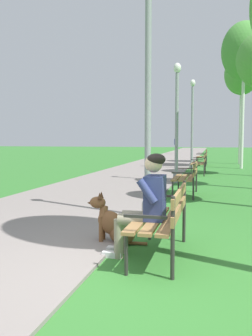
% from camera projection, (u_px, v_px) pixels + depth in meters
% --- Properties ---
extents(ground_plane, '(120.00, 120.00, 0.00)m').
position_uv_depth(ground_plane, '(114.00, 279.00, 3.67)').
color(ground_plane, '#33752D').
extents(paved_path, '(3.60, 60.00, 0.04)m').
position_uv_depth(paved_path, '(174.00, 157.00, 27.39)').
color(paved_path, gray).
rests_on(paved_path, ground).
extents(park_bench_near, '(0.55, 1.50, 0.85)m').
position_uv_depth(park_bench_near, '(164.00, 215.00, 4.32)').
color(park_bench_near, olive).
rests_on(park_bench_near, ground).
extents(park_bench_mid, '(0.55, 1.50, 0.85)m').
position_uv_depth(park_bench_mid, '(188.00, 175.00, 9.04)').
color(park_bench_mid, olive).
rests_on(park_bench_mid, ground).
extents(park_bench_far, '(0.55, 1.50, 0.85)m').
position_uv_depth(park_bench_far, '(200.00, 162.00, 14.39)').
color(park_bench_far, olive).
rests_on(park_bench_far, ground).
extents(park_bench_furthest, '(0.55, 1.50, 0.85)m').
position_uv_depth(park_bench_furthest, '(203.00, 156.00, 19.51)').
color(park_bench_furthest, olive).
rests_on(park_bench_furthest, ground).
extents(person_seated_on_near_bench, '(0.74, 0.49, 1.25)m').
position_uv_depth(person_seated_on_near_bench, '(146.00, 201.00, 4.28)').
color(person_seated_on_near_bench, gray).
rests_on(person_seated_on_near_bench, ground).
extents(dog_brown, '(0.83, 0.30, 0.71)m').
position_uv_depth(dog_brown, '(115.00, 225.00, 4.87)').
color(dog_brown, brown).
rests_on(dog_brown, ground).
extents(lamp_post_near, '(0.24, 0.24, 4.47)m').
position_uv_depth(lamp_post_near, '(148.00, 87.00, 6.27)').
color(lamp_post_near, gray).
rests_on(lamp_post_near, ground).
extents(lamp_post_mid, '(0.24, 0.24, 3.83)m').
position_uv_depth(lamp_post_mid, '(177.00, 121.00, 11.62)').
color(lamp_post_mid, gray).
rests_on(lamp_post_mid, ground).
extents(lamp_post_far, '(0.24, 0.24, 4.15)m').
position_uv_depth(lamp_post_far, '(192.00, 123.00, 16.77)').
color(lamp_post_far, gray).
rests_on(lamp_post_far, ground).
extents(birch_tree_fifth, '(2.11, 2.30, 6.89)m').
position_uv_depth(birch_tree_fifth, '(244.00, 52.00, 16.92)').
color(birch_tree_fifth, silver).
rests_on(birch_tree_fifth, ground).
extents(birch_tree_sixth, '(1.92, 1.78, 6.18)m').
position_uv_depth(birch_tree_sixth, '(242.00, 75.00, 20.24)').
color(birch_tree_sixth, silver).
rests_on(birch_tree_sixth, ground).
extents(pedestrian_distant, '(0.32, 0.22, 1.65)m').
position_uv_depth(pedestrian_distant, '(176.00, 145.00, 33.38)').
color(pedestrian_distant, '#383842').
rests_on(pedestrian_distant, ground).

